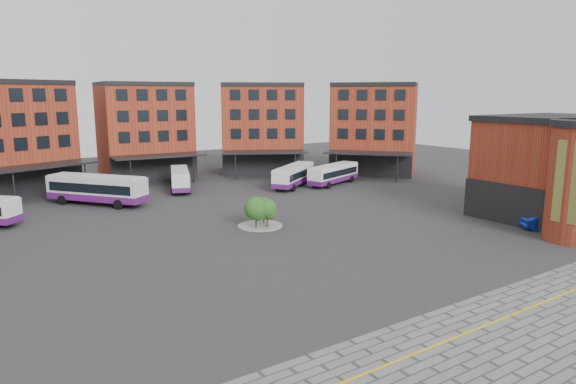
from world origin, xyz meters
TOP-DOWN VIEW (x-y plane):
  - ground at (0.00, 0.00)m, footprint 160.00×160.00m
  - yellow_line at (2.00, -14.00)m, footprint 26.00×0.15m
  - main_building at (-4.77, 38.25)m, footprint 94.14×42.48m
  - east_building at (28.70, -3.06)m, footprint 17.40×15.40m
  - tree_island at (1.89, 11.54)m, footprint 4.40×4.40m
  - bus_c at (-8.64, 31.35)m, footprint 9.67×11.45m
  - bus_d at (3.10, 34.90)m, footprint 5.68×10.15m
  - bus_e at (17.29, 28.34)m, footprint 10.10×8.13m
  - bus_f at (23.03, 26.60)m, footprint 10.42×5.74m
  - blue_car at (23.97, -4.29)m, footprint 4.43×3.64m

SIDE VIEW (x-z plane):
  - ground at x=0.00m, z-range 0.00..0.00m
  - yellow_line at x=2.00m, z-range 0.02..0.04m
  - blue_car at x=23.97m, z-range 0.00..1.42m
  - bus_d at x=3.10m, z-range 0.12..2.93m
  - bus_f at x=23.03m, z-range 0.12..3.00m
  - bus_e at x=17.29m, z-range 0.13..3.12m
  - tree_island at x=1.89m, z-range 0.16..3.30m
  - bus_c at x=-8.64m, z-range 0.14..3.60m
  - east_building at x=28.70m, z-range -0.01..10.59m
  - main_building at x=-4.77m, z-range -0.07..14.53m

